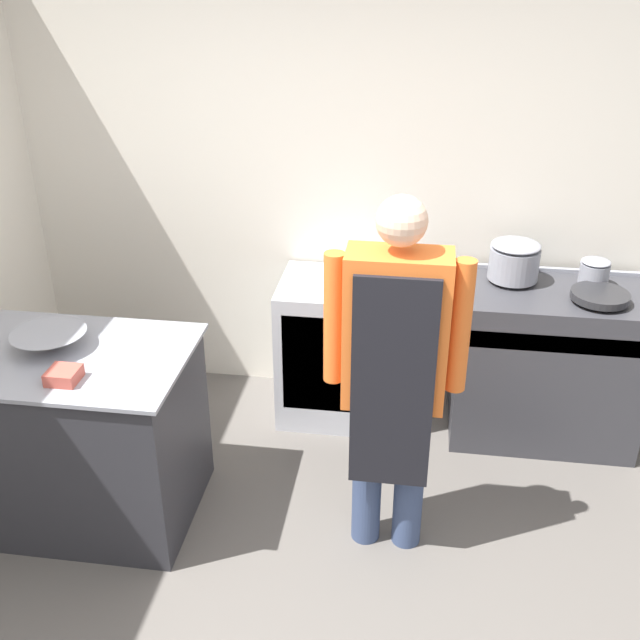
{
  "coord_description": "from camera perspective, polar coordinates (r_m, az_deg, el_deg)",
  "views": [
    {
      "loc": [
        0.53,
        -2.06,
        2.66
      ],
      "look_at": [
        0.07,
        1.19,
        0.97
      ],
      "focal_mm": 42.0,
      "sensor_mm": 36.0,
      "label": 1
    }
  ],
  "objects": [
    {
      "name": "prep_counter",
      "position": [
        3.96,
        -18.89,
        -8.15
      ],
      "size": [
        1.31,
        0.8,
        0.91
      ],
      "color": "#2D2D33",
      "rests_on": "ground_plane"
    },
    {
      "name": "sauce_pot",
      "position": [
        4.41,
        20.18,
        3.53
      ],
      "size": [
        0.16,
        0.16,
        0.14
      ],
      "color": "gray",
      "rests_on": "stove"
    },
    {
      "name": "stock_pot",
      "position": [
        4.32,
        14.58,
        4.47
      ],
      "size": [
        0.28,
        0.28,
        0.22
      ],
      "color": "gray",
      "rests_on": "stove"
    },
    {
      "name": "stove",
      "position": [
        4.51,
        16.76,
        -3.19
      ],
      "size": [
        1.03,
        0.61,
        0.94
      ],
      "color": "#38383D",
      "rests_on": "ground_plane"
    },
    {
      "name": "mixing_bowl",
      "position": [
        3.75,
        -19.91,
        -1.45
      ],
      "size": [
        0.35,
        0.35,
        0.08
      ],
      "color": "gray",
      "rests_on": "prep_counter"
    },
    {
      "name": "wall_back",
      "position": [
        4.47,
        0.93,
        10.26
      ],
      "size": [
        8.0,
        0.05,
        2.7
      ],
      "color": "silver",
      "rests_on": "ground_plane"
    },
    {
      "name": "plastic_tub",
      "position": [
        3.47,
        -18.95,
        -4.01
      ],
      "size": [
        0.13,
        0.13,
        0.06
      ],
      "color": "#B24C3F",
      "rests_on": "prep_counter"
    },
    {
      "name": "saute_pan",
      "position": [
        4.24,
        20.56,
        1.75
      ],
      "size": [
        0.31,
        0.31,
        0.04
      ],
      "color": "#262628",
      "rests_on": "stove"
    },
    {
      "name": "fridge_unit",
      "position": [
        4.51,
        1.58,
        -2.22
      ],
      "size": [
        0.72,
        0.57,
        0.87
      ],
      "color": "silver",
      "rests_on": "ground_plane"
    },
    {
      "name": "person_cook",
      "position": [
        3.27,
        5.68,
        -3.37
      ],
      "size": [
        0.62,
        0.24,
        1.76
      ],
      "color": "#38476B",
      "rests_on": "ground_plane"
    }
  ]
}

